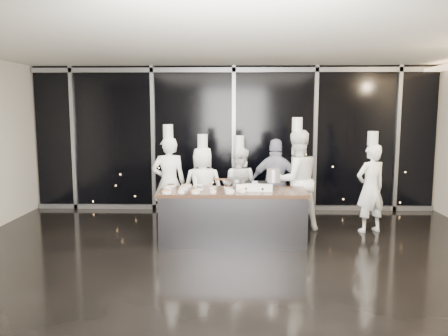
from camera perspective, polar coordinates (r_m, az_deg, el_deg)
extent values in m
plane|color=black|center=(6.67, 1.09, -11.95)|extent=(9.00, 9.00, 0.00)
cube|color=beige|center=(9.81, 1.28, 3.88)|extent=(9.00, 0.02, 3.20)
cube|color=beige|center=(2.86, 0.61, -5.15)|extent=(9.00, 0.02, 3.20)
cube|color=silver|center=(6.36, 1.17, 16.33)|extent=(9.00, 7.00, 0.02)
cube|color=black|center=(9.75, 1.28, 3.86)|extent=(8.90, 0.04, 3.18)
cube|color=gray|center=(9.72, 1.30, 12.70)|extent=(8.90, 0.08, 0.10)
cube|color=gray|center=(9.92, 1.25, -5.12)|extent=(8.90, 0.08, 0.10)
cube|color=gray|center=(10.36, -19.09, 3.67)|extent=(0.08, 0.08, 3.20)
cube|color=gray|center=(9.87, -9.25, 3.81)|extent=(0.08, 0.08, 3.20)
cube|color=gray|center=(9.70, 1.28, 3.84)|extent=(0.08, 0.08, 3.20)
cube|color=gray|center=(9.86, 11.82, 3.74)|extent=(0.08, 0.08, 3.20)
cube|color=gray|center=(10.33, 21.71, 3.54)|extent=(0.08, 0.08, 3.20)
cube|color=#333237|center=(7.41, 1.16, -6.56)|extent=(2.40, 0.80, 0.84)
cube|color=#472B1E|center=(7.32, 1.17, -3.14)|extent=(2.46, 0.86, 0.06)
cube|color=white|center=(7.36, 4.03, -2.39)|extent=(0.62, 0.42, 0.12)
cylinder|color=black|center=(7.35, 2.90, -1.83)|extent=(0.22, 0.22, 0.02)
cylinder|color=black|center=(7.34, 5.18, -1.87)|extent=(0.22, 0.22, 0.02)
cylinder|color=black|center=(7.18, 2.87, -2.71)|extent=(0.04, 0.02, 0.04)
cylinder|color=black|center=(7.17, 5.07, -2.75)|extent=(0.04, 0.02, 0.04)
cylinder|color=gray|center=(7.35, 1.69, -1.53)|extent=(0.36, 0.36, 0.06)
cube|color=#4C2B14|center=(7.38, -0.54, -1.45)|extent=(0.24, 0.05, 0.02)
cylinder|color=#B0B0B2|center=(7.31, 6.49, -0.97)|extent=(0.24, 0.24, 0.22)
cylinder|color=silver|center=(7.09, -7.48, -3.12)|extent=(0.16, 0.16, 0.04)
cylinder|color=orange|center=(7.09, -7.49, -2.99)|extent=(0.13, 0.13, 0.01)
cylinder|color=silver|center=(7.43, -7.38, -2.63)|extent=(0.15, 0.15, 0.04)
cylinder|color=beige|center=(7.42, -7.38, -2.51)|extent=(0.12, 0.12, 0.01)
cylinder|color=silver|center=(7.67, -6.92, -2.30)|extent=(0.16, 0.16, 0.04)
cylinder|color=#392511|center=(7.67, -6.92, -2.18)|extent=(0.13, 0.13, 0.01)
cylinder|color=silver|center=(7.09, -5.62, -3.09)|extent=(0.11, 0.11, 0.04)
cylinder|color=silver|center=(7.09, -5.63, -2.96)|extent=(0.09, 0.09, 0.01)
cylinder|color=silver|center=(7.37, -5.31, -2.68)|extent=(0.15, 0.15, 0.04)
cylinder|color=tan|center=(7.37, -5.31, -2.55)|extent=(0.12, 0.12, 0.01)
cylinder|color=silver|center=(7.64, -4.87, -2.31)|extent=(0.16, 0.16, 0.04)
cylinder|color=#AD7B56|center=(7.64, -4.87, -2.19)|extent=(0.13, 0.13, 0.01)
cylinder|color=silver|center=(7.08, -3.72, -3.09)|extent=(0.14, 0.14, 0.04)
cylinder|color=#F4AC64|center=(7.08, -3.72, -2.96)|extent=(0.12, 0.12, 0.01)
cylinder|color=silver|center=(7.34, -3.20, -2.71)|extent=(0.12, 0.12, 0.04)
cylinder|color=black|center=(7.33, -3.20, -2.58)|extent=(0.10, 0.10, 0.01)
cylinder|color=silver|center=(7.59, -3.22, -2.37)|extent=(0.13, 0.13, 0.04)
cylinder|color=white|center=(7.59, -3.23, -2.24)|extent=(0.11, 0.11, 0.01)
cylinder|color=silver|center=(7.08, -1.47, -3.08)|extent=(0.11, 0.11, 0.04)
cylinder|color=tan|center=(7.07, -1.47, -2.95)|extent=(0.09, 0.09, 0.01)
cylinder|color=silver|center=(7.42, -1.55, -2.59)|extent=(0.11, 0.11, 0.04)
cylinder|color=#A66B5F|center=(7.41, -1.55, -2.46)|extent=(0.09, 0.09, 0.01)
cylinder|color=silver|center=(7.07, 0.75, -3.08)|extent=(0.16, 0.16, 0.04)
cylinder|color=beige|center=(7.07, 0.75, -2.95)|extent=(0.13, 0.13, 0.01)
cylinder|color=silver|center=(7.39, 0.61, -2.62)|extent=(0.16, 0.16, 0.04)
cylinder|color=brown|center=(7.39, 0.61, -2.49)|extent=(0.13, 0.13, 0.01)
cylinder|color=silver|center=(7.15, 2.41, -2.98)|extent=(0.13, 0.13, 0.04)
cylinder|color=#FFBE54|center=(7.14, 2.41, -2.85)|extent=(0.11, 0.11, 0.01)
cylinder|color=white|center=(7.62, -3.79, -1.89)|extent=(0.06, 0.06, 0.16)
cone|color=white|center=(7.60, -3.80, -1.10)|extent=(0.05, 0.05, 0.05)
imported|color=white|center=(8.33, -7.21, -1.90)|extent=(0.71, 0.54, 1.74)
cylinder|color=silver|center=(8.23, -7.33, 4.77)|extent=(0.23, 0.23, 0.26)
imported|color=white|center=(8.30, -2.77, -2.51)|extent=(0.78, 0.52, 1.56)
cylinder|color=silver|center=(8.20, -2.81, 3.54)|extent=(0.20, 0.20, 0.26)
imported|color=white|center=(8.52, 1.99, -2.38)|extent=(0.88, 0.78, 1.52)
cylinder|color=silver|center=(8.42, 2.02, 3.39)|extent=(0.24, 0.24, 0.26)
imported|color=black|center=(8.29, 6.83, -2.07)|extent=(1.05, 0.57, 1.70)
imported|color=white|center=(8.20, 9.39, -1.61)|extent=(1.09, 0.96, 1.87)
cylinder|color=silver|center=(8.11, 9.54, 5.64)|extent=(0.24, 0.24, 0.26)
imported|color=white|center=(8.42, 18.60, -2.52)|extent=(0.69, 0.58, 1.63)
cylinder|color=silver|center=(8.32, 18.86, 3.69)|extent=(0.25, 0.25, 0.26)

